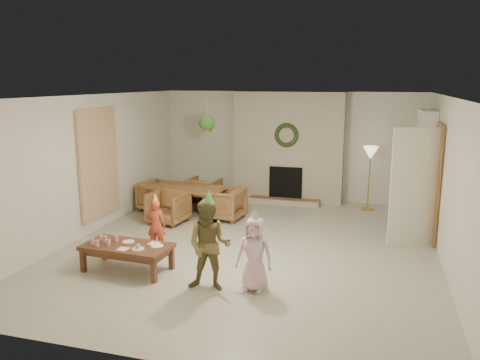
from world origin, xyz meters
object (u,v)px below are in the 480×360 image
at_px(child_plaid, 209,245).
at_px(child_red, 156,225).
at_px(child_pink, 254,254).
at_px(coffee_table_top, 127,247).
at_px(dining_chair_far, 203,192).
at_px(dining_chair_near, 168,207).
at_px(dining_chair_left, 158,196).
at_px(dining_chair_right, 225,204).
at_px(dining_table, 187,201).

bearing_deg(child_plaid, child_red, 134.13).
distance_m(child_plaid, child_pink, 0.61).
bearing_deg(coffee_table_top, child_red, 90.73).
height_order(dining_chair_far, child_plaid, child_plaid).
bearing_deg(dining_chair_near, dining_chair_left, 135.00).
bearing_deg(child_plaid, dining_chair_left, 120.03).
height_order(coffee_table_top, child_red, child_red).
bearing_deg(dining_chair_left, dining_chair_right, -90.00).
distance_m(dining_table, dining_chair_left, 0.72).
distance_m(child_red, child_pink, 2.16).
bearing_deg(dining_chair_near, child_pink, -37.86).
relative_size(dining_chair_far, child_plaid, 0.57).
bearing_deg(dining_chair_near, coffee_table_top, -71.54).
relative_size(dining_chair_right, child_pink, 0.69).
relative_size(child_red, child_plaid, 0.70).
distance_m(child_red, child_plaid, 1.77).
relative_size(dining_chair_far, dining_chair_right, 1.00).
distance_m(dining_table, child_plaid, 3.75).
bearing_deg(child_pink, dining_chair_near, 136.42).
height_order(dining_table, dining_chair_left, dining_chair_left).
relative_size(dining_chair_near, dining_chair_far, 1.00).
relative_size(dining_chair_near, dining_chair_left, 1.00).
height_order(dining_chair_left, child_red, child_red).
bearing_deg(dining_chair_left, child_plaid, -136.71).
bearing_deg(dining_chair_far, dining_chair_right, 141.34).
xyz_separation_m(dining_chair_near, child_pink, (2.38, -2.47, 0.18)).
bearing_deg(dining_table, child_plaid, -54.74).
relative_size(dining_chair_near, dining_chair_right, 1.00).
distance_m(dining_chair_near, child_red, 1.54).
bearing_deg(child_pink, child_red, 154.74).
bearing_deg(dining_chair_near, dining_chair_right, 38.66).
bearing_deg(dining_table, dining_chair_far, 90.00).
xyz_separation_m(dining_chair_far, child_plaid, (1.60, -4.03, 0.30)).
height_order(coffee_table_top, child_pink, child_pink).
relative_size(dining_table, dining_chair_left, 2.34).
bearing_deg(child_red, dining_chair_near, -81.63).
distance_m(dining_chair_far, dining_chair_right, 1.15).
bearing_deg(coffee_table_top, child_plaid, -7.75).
relative_size(dining_table, dining_chair_far, 2.34).
relative_size(dining_table, child_pink, 1.63).
bearing_deg(dining_chair_left, child_red, -146.57).
bearing_deg(dining_chair_right, child_pink, 32.73).
distance_m(dining_chair_right, coffee_table_top, 2.98).
relative_size(dining_table, child_red, 1.90).
height_order(dining_chair_right, coffee_table_top, dining_chair_right).
xyz_separation_m(coffee_table_top, child_pink, (1.95, -0.12, 0.13)).
height_order(dining_chair_near, child_red, child_red).
bearing_deg(dining_chair_far, dining_chair_left, 45.00).
relative_size(dining_chair_left, child_red, 0.81).
xyz_separation_m(dining_chair_right, coffee_table_top, (-0.56, -2.93, 0.05)).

